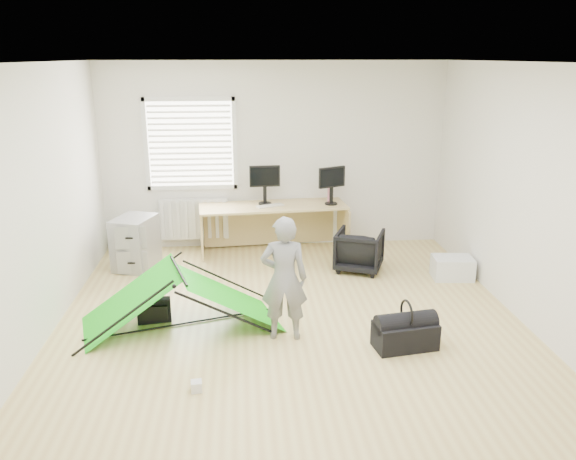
{
  "coord_description": "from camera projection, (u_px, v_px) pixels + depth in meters",
  "views": [
    {
      "loc": [
        -0.49,
        -5.39,
        2.76
      ],
      "look_at": [
        0.0,
        0.4,
        0.95
      ],
      "focal_mm": 35.0,
      "sensor_mm": 36.0,
      "label": 1
    }
  ],
  "objects": [
    {
      "name": "ground",
      "position": [
        291.0,
        326.0,
        5.98
      ],
      "size": [
        5.5,
        5.5,
        0.0
      ],
      "primitive_type": "plane",
      "color": "tan",
      "rests_on": "ground"
    },
    {
      "name": "back_wall",
      "position": [
        274.0,
        156.0,
        8.2
      ],
      "size": [
        5.0,
        0.02,
        2.7
      ],
      "primitive_type": "cube",
      "color": "silver",
      "rests_on": "ground"
    },
    {
      "name": "window",
      "position": [
        191.0,
        144.0,
        8.0
      ],
      "size": [
        1.2,
        0.06,
        1.2
      ],
      "primitive_type": "cube",
      "color": "silver",
      "rests_on": "back_wall"
    },
    {
      "name": "radiator",
      "position": [
        194.0,
        219.0,
        8.29
      ],
      "size": [
        1.0,
        0.12,
        0.6
      ],
      "primitive_type": "cube",
      "color": "silver",
      "rests_on": "back_wall"
    },
    {
      "name": "desk",
      "position": [
        273.0,
        229.0,
        8.13
      ],
      "size": [
        2.14,
        0.84,
        0.71
      ],
      "primitive_type": "cube",
      "rotation": [
        0.0,
        0.0,
        0.08
      ],
      "color": "tan",
      "rests_on": "ground"
    },
    {
      "name": "filing_cabinet",
      "position": [
        136.0,
        243.0,
        7.55
      ],
      "size": [
        0.62,
        0.72,
        0.7
      ],
      "primitive_type": "cube",
      "rotation": [
        0.0,
        0.0,
        -0.33
      ],
      "color": "gray",
      "rests_on": "ground"
    },
    {
      "name": "monitor_left",
      "position": [
        265.0,
        190.0,
        8.01
      ],
      "size": [
        0.44,
        0.11,
        0.41
      ],
      "primitive_type": "cube",
      "rotation": [
        0.0,
        0.0,
        0.04
      ],
      "color": "black",
      "rests_on": "desk"
    },
    {
      "name": "monitor_right",
      "position": [
        331.0,
        191.0,
        8.01
      ],
      "size": [
        0.42,
        0.26,
        0.4
      ],
      "primitive_type": "cube",
      "rotation": [
        0.0,
        0.0,
        0.43
      ],
      "color": "black",
      "rests_on": "desk"
    },
    {
      "name": "keyboard",
      "position": [
        270.0,
        206.0,
        7.95
      ],
      "size": [
        0.41,
        0.27,
        0.02
      ],
      "primitive_type": "cube",
      "rotation": [
        0.0,
        0.0,
        0.4
      ],
      "color": "beige",
      "rests_on": "desk"
    },
    {
      "name": "thermos",
      "position": [
        330.0,
        193.0,
        8.19
      ],
      "size": [
        0.09,
        0.09,
        0.26
      ],
      "primitive_type": "cylinder",
      "rotation": [
        0.0,
        0.0,
        0.27
      ],
      "color": "#D07493",
      "rests_on": "desk"
    },
    {
      "name": "office_chair",
      "position": [
        359.0,
        250.0,
        7.48
      ],
      "size": [
        0.77,
        0.78,
        0.55
      ],
      "primitive_type": "imported",
      "rotation": [
        0.0,
        0.0,
        2.75
      ],
      "color": "black",
      "rests_on": "ground"
    },
    {
      "name": "person",
      "position": [
        284.0,
        279.0,
        5.56
      ],
      "size": [
        0.49,
        0.35,
        1.29
      ],
      "primitive_type": "imported",
      "rotation": [
        0.0,
        0.0,
        3.06
      ],
      "color": "slate",
      "rests_on": "ground"
    },
    {
      "name": "kite",
      "position": [
        180.0,
        298.0,
        5.91
      ],
      "size": [
        2.19,
        1.42,
        0.63
      ],
      "primitive_type": null,
      "rotation": [
        0.0,
        0.0,
        0.28
      ],
      "color": "#14C212",
      "rests_on": "ground"
    },
    {
      "name": "storage_crate",
      "position": [
        452.0,
        268.0,
        7.24
      ],
      "size": [
        0.53,
        0.4,
        0.28
      ],
      "primitive_type": "cube",
      "rotation": [
        0.0,
        0.0,
        -0.09
      ],
      "color": "white",
      "rests_on": "ground"
    },
    {
      "name": "tote_bag",
      "position": [
        129.0,
        239.0,
        8.26
      ],
      "size": [
        0.31,
        0.18,
        0.35
      ],
      "primitive_type": "cube",
      "rotation": [
        0.0,
        0.0,
        -0.16
      ],
      "color": "teal",
      "rests_on": "ground"
    },
    {
      "name": "laptop_bag",
      "position": [
        154.0,
        311.0,
        6.04
      ],
      "size": [
        0.37,
        0.16,
        0.27
      ],
      "primitive_type": "cube",
      "rotation": [
        0.0,
        0.0,
        0.15
      ],
      "color": "black",
      "rests_on": "ground"
    },
    {
      "name": "white_box",
      "position": [
        196.0,
        386.0,
        4.81
      ],
      "size": [
        0.1,
        0.1,
        0.09
      ],
      "primitive_type": "cube",
      "rotation": [
        0.0,
        0.0,
        0.1
      ],
      "color": "silver",
      "rests_on": "ground"
    },
    {
      "name": "duffel_bag",
      "position": [
        405.0,
        335.0,
        5.51
      ],
      "size": [
        0.64,
        0.4,
        0.26
      ],
      "primitive_type": "cube",
      "rotation": [
        0.0,
        0.0,
        0.15
      ],
      "color": "black",
      "rests_on": "ground"
    }
  ]
}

